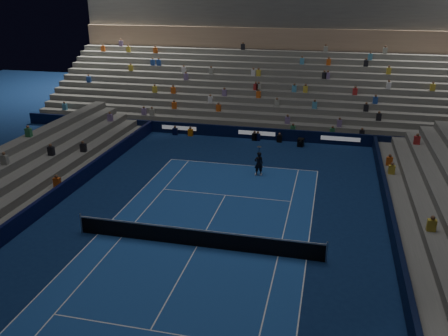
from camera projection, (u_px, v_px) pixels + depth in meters
name	position (u px, v px, depth m)	size (l,w,h in m)	color
ground	(197.00, 246.00, 23.77)	(90.00, 90.00, 0.00)	#0C204B
court_surface	(197.00, 246.00, 23.77)	(10.97, 23.77, 0.01)	#1B4694
sponsor_barrier_far	(257.00, 133.00, 40.39)	(44.00, 0.25, 1.00)	black
sponsor_barrier_east	(400.00, 262.00, 21.53)	(0.25, 37.00, 1.00)	black
sponsor_barrier_west	(27.00, 218.00, 25.65)	(0.25, 37.00, 1.00)	black
grandstand_main	(273.00, 80.00, 47.88)	(44.00, 15.20, 11.20)	slate
tennis_net	(197.00, 238.00, 23.59)	(12.90, 0.10, 1.10)	#B2B2B7
tennis_player	(259.00, 164.00, 32.47)	(0.62, 0.41, 1.70)	black
broadcast_camera	(301.00, 142.00, 38.57)	(0.56, 0.99, 0.66)	black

